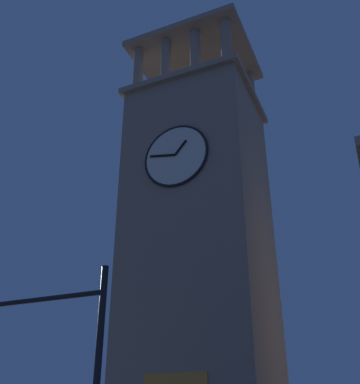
# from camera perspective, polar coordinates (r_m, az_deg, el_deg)

# --- Properties ---
(clocktower) EXTENTS (8.21, 7.42, 29.18)m
(clocktower) POSITION_cam_1_polar(r_m,az_deg,el_deg) (27.16, 2.47, -6.62)
(clocktower) COLOR gray
(clocktower) RESTS_ON ground_plane
(traffic_signal_near) EXTENTS (4.67, 0.41, 5.32)m
(traffic_signal_near) POSITION_cam_1_polar(r_m,az_deg,el_deg) (11.49, -17.19, -18.38)
(traffic_signal_near) COLOR black
(traffic_signal_near) RESTS_ON ground_plane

